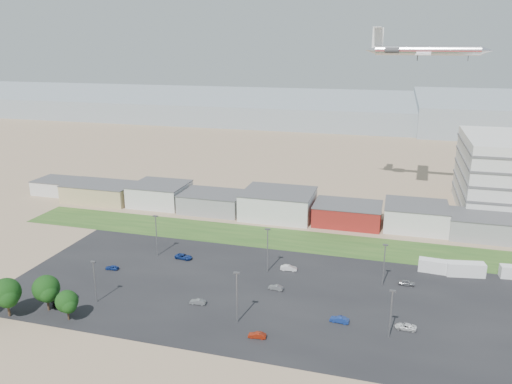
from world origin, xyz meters
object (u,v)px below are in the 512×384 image
(parked_car_10, at_px, (63,304))
(parked_car_13, at_px, (257,335))
(parked_car_4, at_px, (198,302))
(parked_car_8, at_px, (406,283))
(parked_car_1, at_px, (339,320))
(box_trailer_a, at_px, (436,266))
(parked_car_0, at_px, (406,327))
(parked_car_11, at_px, (289,268))
(airliner, at_px, (427,50))
(parked_car_9, at_px, (184,257))
(parked_car_5, at_px, (112,267))
(parked_car_7, at_px, (276,287))

(parked_car_10, height_order, parked_car_13, parked_car_10)
(parked_car_4, bearing_deg, parked_car_8, 110.95)
(parked_car_8, bearing_deg, parked_car_1, 145.97)
(parked_car_4, bearing_deg, box_trailer_a, 115.93)
(parked_car_1, relative_size, parked_car_13, 1.12)
(parked_car_4, relative_size, parked_car_10, 0.81)
(parked_car_0, height_order, parked_car_11, parked_car_11)
(parked_car_8, relative_size, parked_car_10, 0.84)
(airliner, bearing_deg, box_trailer_a, -83.12)
(parked_car_10, distance_m, parked_car_13, 42.23)
(box_trailer_a, xyz_separation_m, parked_car_1, (-19.71, -29.24, -0.92))
(airliner, bearing_deg, parked_car_0, -88.97)
(parked_car_9, height_order, parked_car_10, parked_car_9)
(box_trailer_a, height_order, parked_car_13, box_trailer_a)
(parked_car_1, bearing_deg, parked_car_9, -110.44)
(parked_car_5, xyz_separation_m, parked_car_7, (40.97, 0.81, 0.01))
(parked_car_7, distance_m, parked_car_9, 28.51)
(parked_car_7, xyz_separation_m, parked_car_10, (-41.07, -19.64, 0.05))
(box_trailer_a, distance_m, parked_car_4, 57.90)
(parked_car_1, bearing_deg, parked_car_8, 152.30)
(box_trailer_a, bearing_deg, parked_car_8, -122.48)
(parked_car_9, height_order, parked_car_11, parked_car_11)
(box_trailer_a, height_order, airliner, airliner)
(box_trailer_a, height_order, parked_car_0, box_trailer_a)
(airliner, distance_m, parked_car_13, 115.75)
(parked_car_4, height_order, parked_car_9, parked_car_9)
(parked_car_1, height_order, parked_car_8, parked_car_1)
(airliner, xyz_separation_m, parked_car_7, (-30.77, -80.31, -50.43))
(box_trailer_a, bearing_deg, parked_car_10, -148.01)
(parked_car_9, bearing_deg, parked_car_1, -108.15)
(parked_car_9, distance_m, parked_car_10, 32.80)
(parked_car_10, bearing_deg, parked_car_7, -71.12)
(airliner, bearing_deg, parked_car_11, -110.50)
(box_trailer_a, xyz_separation_m, parked_car_10, (-76.12, -38.99, -0.92))
(parked_car_4, xyz_separation_m, parked_car_5, (-26.60, 9.97, -0.01))
(parked_car_1, height_order, parked_car_5, parked_car_1)
(parked_car_5, height_order, parked_car_10, parked_car_10)
(box_trailer_a, relative_size, parked_car_8, 2.28)
(airliner, bearing_deg, parked_car_1, -96.85)
(parked_car_1, height_order, parked_car_4, parked_car_1)
(box_trailer_a, xyz_separation_m, parked_car_4, (-49.42, -30.15, -0.97))
(parked_car_13, bearing_deg, parked_car_4, -125.69)
(parked_car_8, distance_m, parked_car_10, 75.44)
(parked_car_4, height_order, parked_car_5, parked_car_4)
(box_trailer_a, relative_size, parked_car_11, 2.07)
(parked_car_0, xyz_separation_m, parked_car_9, (-54.66, 18.73, 0.07))
(parked_car_1, distance_m, parked_car_5, 57.03)
(parked_car_9, bearing_deg, airliner, -32.24)
(parked_car_7, bearing_deg, airliner, 166.80)
(parked_car_1, xyz_separation_m, parked_car_4, (-29.71, -0.91, -0.05))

